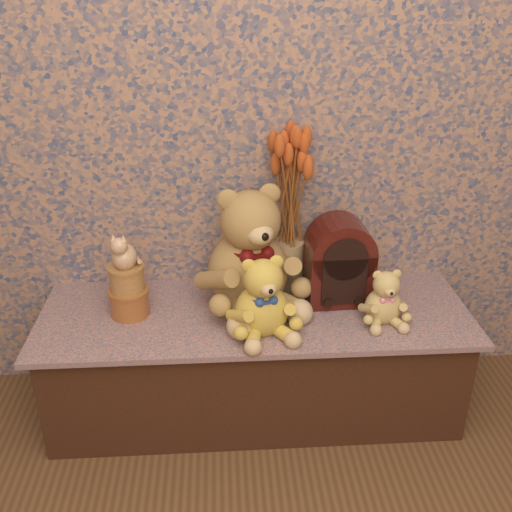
{
  "coord_description": "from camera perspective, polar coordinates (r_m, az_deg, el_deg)",
  "views": [
    {
      "loc": [
        -0.11,
        -0.48,
        1.49
      ],
      "look_at": [
        0.0,
        1.2,
        0.66
      ],
      "focal_mm": 40.82,
      "sensor_mm": 36.0,
      "label": 1
    }
  ],
  "objects": [
    {
      "name": "cathedral_radio",
      "position": [
        2.06,
        8.17,
        -0.39
      ],
      "size": [
        0.23,
        0.17,
        0.31
      ],
      "primitive_type": null,
      "rotation": [
        0.0,
        0.0,
        0.04
      ],
      "color": "#3E110B",
      "rests_on": "display_shelf"
    },
    {
      "name": "teddy_large",
      "position": [
        1.99,
        -0.78,
        1.4
      ],
      "size": [
        0.5,
        0.54,
        0.47
      ],
      "primitive_type": null,
      "rotation": [
        0.0,
        0.0,
        0.34
      ],
      "color": "olive",
      "rests_on": "display_shelf"
    },
    {
      "name": "dried_stalks",
      "position": [
        2.03,
        3.35,
        6.31
      ],
      "size": [
        0.25,
        0.25,
        0.38
      ],
      "primitive_type": null,
      "rotation": [
        0.0,
        0.0,
        0.29
      ],
      "color": "#BE4D1E",
      "rests_on": "ceramic_vase"
    },
    {
      "name": "teddy_medium",
      "position": [
        1.87,
        0.58,
        -3.5
      ],
      "size": [
        0.29,
        0.32,
        0.29
      ],
      "primitive_type": null,
      "rotation": [
        0.0,
        0.0,
        0.24
      ],
      "color": "gold",
      "rests_on": "display_shelf"
    },
    {
      "name": "biscuit_tin_upper",
      "position": [
        2.0,
        -12.53,
        -2.17
      ],
      "size": [
        0.15,
        0.15,
        0.09
      ],
      "primitive_type": "cylinder",
      "rotation": [
        0.0,
        0.0,
        0.37
      ],
      "color": "#DDBD61",
      "rests_on": "biscuit_tin_lower"
    },
    {
      "name": "biscuit_tin_lower",
      "position": [
        2.05,
        -12.29,
        -4.45
      ],
      "size": [
        0.17,
        0.17,
        0.1
      ],
      "primitive_type": "cylinder",
      "rotation": [
        0.0,
        0.0,
        0.43
      ],
      "color": "#B58E35",
      "rests_on": "display_shelf"
    },
    {
      "name": "display_shelf",
      "position": [
        2.16,
        -0.09,
        -10.17
      ],
      "size": [
        1.5,
        0.52,
        0.42
      ],
      "primitive_type": "cube",
      "color": "#334B6A",
      "rests_on": "ground"
    },
    {
      "name": "teddy_small",
      "position": [
        1.99,
        12.48,
        -3.59
      ],
      "size": [
        0.17,
        0.2,
        0.21
      ],
      "primitive_type": null,
      "rotation": [
        0.0,
        0.0,
        0.05
      ],
      "color": "#DAB667",
      "rests_on": "display_shelf"
    },
    {
      "name": "ceramic_vase",
      "position": [
        2.15,
        3.16,
        -0.86
      ],
      "size": [
        0.15,
        0.15,
        0.19
      ],
      "primitive_type": "cylinder",
      "rotation": [
        0.0,
        0.0,
        -0.37
      ],
      "color": "tan",
      "rests_on": "display_shelf"
    },
    {
      "name": "cat_figurine",
      "position": [
        1.95,
        -12.85,
        0.7
      ],
      "size": [
        0.12,
        0.13,
        0.13
      ],
      "primitive_type": null,
      "rotation": [
        0.0,
        0.0,
        -0.23
      ],
      "color": "silver",
      "rests_on": "biscuit_tin_upper"
    }
  ]
}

